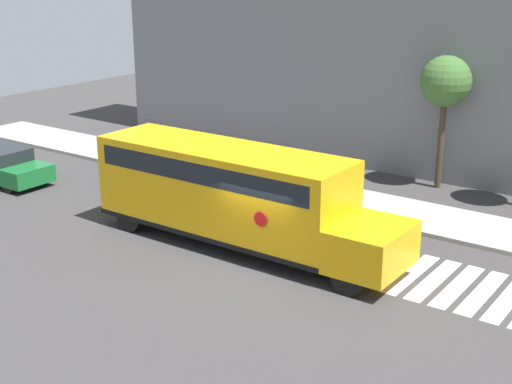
{
  "coord_description": "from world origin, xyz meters",
  "views": [
    {
      "loc": [
        11.21,
        -16.08,
        8.74
      ],
      "look_at": [
        -1.22,
        1.34,
        1.73
      ],
      "focal_mm": 50.0,
      "sensor_mm": 36.0,
      "label": 1
    }
  ],
  "objects": [
    {
      "name": "parked_car",
      "position": [
        -13.52,
        0.72,
        0.71
      ],
      "size": [
        4.19,
        1.86,
        1.42
      ],
      "color": "#196B2D",
      "rests_on": "ground"
    },
    {
      "name": "building_backdrop",
      "position": [
        0.0,
        13.0,
        6.05
      ],
      "size": [
        32.0,
        4.0,
        12.09
      ],
      "color": "slate",
      "rests_on": "ground"
    },
    {
      "name": "sidewalk_strip",
      "position": [
        0.0,
        6.5,
        0.07
      ],
      "size": [
        44.0,
        3.0,
        0.15
      ],
      "color": "#9E9E99",
      "rests_on": "ground"
    },
    {
      "name": "school_bus",
      "position": [
        -1.77,
        0.84,
        1.8
      ],
      "size": [
        10.54,
        2.57,
        3.15
      ],
      "color": "#EAA80F",
      "rests_on": "ground"
    },
    {
      "name": "tree_far_sidewalk",
      "position": [
        1.3,
        10.38,
        4.21
      ],
      "size": [
        1.97,
        1.97,
        5.27
      ],
      "color": "#423323",
      "rests_on": "ground"
    },
    {
      "name": "ground_plane",
      "position": [
        0.0,
        0.0,
        0.0
      ],
      "size": [
        60.0,
        60.0,
        0.0
      ],
      "primitive_type": "plane",
      "color": "#3A3838"
    },
    {
      "name": "crosswalk_stripes",
      "position": [
        6.32,
        2.0,
        0.0
      ],
      "size": [
        5.4,
        3.2,
        0.01
      ],
      "color": "white",
      "rests_on": "ground"
    }
  ]
}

